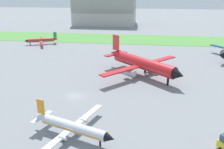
{
  "coord_description": "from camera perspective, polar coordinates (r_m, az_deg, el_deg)",
  "views": [
    {
      "loc": [
        18.12,
        -57.77,
        27.59
      ],
      "look_at": [
        8.74,
        10.25,
        3.0
      ],
      "focal_mm": 38.78,
      "sensor_mm": 36.0,
      "label": 1
    }
  ],
  "objects": [
    {
      "name": "grass_taxiway_strip",
      "position": [
        141.2,
        0.34,
        8.45
      ],
      "size": [
        360.0,
        28.0,
        0.08
      ],
      "primitive_type": "cube",
      "color": "#549342",
      "rests_on": "ground_plane"
    },
    {
      "name": "airplane_taxiing_turboprop",
      "position": [
        131.49,
        -16.25,
        7.79
      ],
      "size": [
        16.3,
        18.77,
        6.02
      ],
      "rotation": [
        0.0,
        0.0,
        3.57
      ],
      "color": "red",
      "rests_on": "ground_plane"
    },
    {
      "name": "hangar_distant",
      "position": [
        199.98,
        -1.6,
        15.71
      ],
      "size": [
        47.88,
        32.99,
        32.99
      ],
      "color": "#BCB7B2",
      "rests_on": "ground_plane"
    },
    {
      "name": "airplane_midfield_jet",
      "position": [
        80.14,
        7.01,
        2.61
      ],
      "size": [
        26.9,
        26.21,
        11.77
      ],
      "rotation": [
        0.0,
        0.0,
        5.54
      ],
      "color": "red",
      "rests_on": "ground_plane"
    },
    {
      "name": "airplane_foreground_turboprop",
      "position": [
        48.37,
        -9.5,
        -12.0
      ],
      "size": [
        18.14,
        20.97,
        6.52
      ],
      "rotation": [
        0.0,
        0.0,
        5.95
      ],
      "color": "silver",
      "rests_on": "ground_plane"
    },
    {
      "name": "ground_plane",
      "position": [
        66.54,
        -8.73,
        -5.04
      ],
      "size": [
        600.0,
        600.0,
        0.0
      ],
      "primitive_type": "plane",
      "color": "gray"
    }
  ]
}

